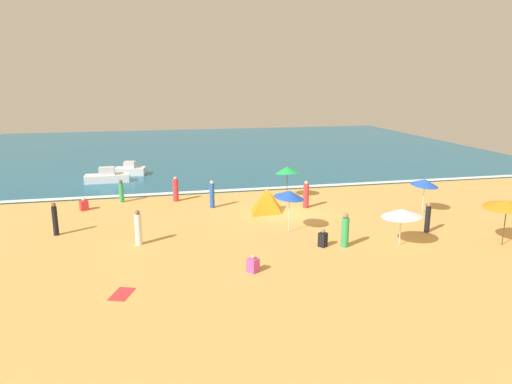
{
  "coord_description": "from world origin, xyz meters",
  "views": [
    {
      "loc": [
        -7.89,
        -26.65,
        8.08
      ],
      "look_at": [
        -1.35,
        2.53,
        0.8
      ],
      "focal_mm": 32.49,
      "sensor_mm": 36.0,
      "label": 1
    }
  ],
  "objects_px": {
    "beach_tent": "(267,200)",
    "beach_umbrella_0": "(287,170)",
    "beachgoer_6": "(345,231)",
    "beach_umbrella_4": "(507,204)",
    "beachgoer_10": "(84,205)",
    "small_boat_0": "(130,170)",
    "beachgoer_0": "(121,191)",
    "beach_umbrella_2": "(289,194)",
    "beach_umbrella_3": "(402,213)",
    "beachgoer_9": "(176,190)",
    "beachgoer_7": "(253,265)",
    "beachgoer_1": "(306,195)",
    "beachgoer_3": "(138,229)",
    "small_boat_1": "(107,177)",
    "beachgoer_5": "(428,218)",
    "beachgoer_8": "(212,195)",
    "beachgoer_4": "(323,239)",
    "beach_umbrella_1": "(425,182)",
    "beachgoer_2": "(55,219)"
  },
  "relations": [
    {
      "from": "beach_umbrella_2",
      "to": "beachgoer_10",
      "type": "height_order",
      "value": "beach_umbrella_2"
    },
    {
      "from": "beachgoer_6",
      "to": "beachgoer_9",
      "type": "xyz_separation_m",
      "value": [
        -7.69,
        10.81,
        -0.01
      ]
    },
    {
      "from": "beachgoer_6",
      "to": "beachgoer_10",
      "type": "relative_size",
      "value": 2.11
    },
    {
      "from": "beach_umbrella_4",
      "to": "beachgoer_1",
      "type": "height_order",
      "value": "beach_umbrella_4"
    },
    {
      "from": "beach_umbrella_0",
      "to": "beach_tent",
      "type": "xyz_separation_m",
      "value": [
        -2.21,
        -3.01,
        -1.26
      ]
    },
    {
      "from": "beach_umbrella_1",
      "to": "small_boat_1",
      "type": "height_order",
      "value": "beach_umbrella_1"
    },
    {
      "from": "beachgoer_10",
      "to": "small_boat_0",
      "type": "height_order",
      "value": "small_boat_0"
    },
    {
      "from": "beachgoer_6",
      "to": "beach_umbrella_4",
      "type": "bearing_deg",
      "value": -10.86
    },
    {
      "from": "beachgoer_5",
      "to": "beachgoer_10",
      "type": "height_order",
      "value": "beachgoer_5"
    },
    {
      "from": "beachgoer_3",
      "to": "beachgoer_9",
      "type": "xyz_separation_m",
      "value": [
        2.28,
        8.26,
        -0.05
      ]
    },
    {
      "from": "beachgoer_0",
      "to": "beachgoer_9",
      "type": "xyz_separation_m",
      "value": [
        3.6,
        -0.54,
        0.05
      ]
    },
    {
      "from": "beachgoer_8",
      "to": "small_boat_0",
      "type": "relative_size",
      "value": 0.65
    },
    {
      "from": "beach_umbrella_1",
      "to": "beach_tent",
      "type": "distance_m",
      "value": 9.81
    },
    {
      "from": "beachgoer_7",
      "to": "beachgoer_2",
      "type": "bearing_deg",
      "value": 142.61
    },
    {
      "from": "beachgoer_0",
      "to": "beachgoer_10",
      "type": "distance_m",
      "value": 2.74
    },
    {
      "from": "beach_umbrella_1",
      "to": "beach_umbrella_3",
      "type": "height_order",
      "value": "beach_umbrella_1"
    },
    {
      "from": "small_boat_0",
      "to": "small_boat_1",
      "type": "bearing_deg",
      "value": -122.36
    },
    {
      "from": "beachgoer_7",
      "to": "small_boat_1",
      "type": "relative_size",
      "value": 0.23
    },
    {
      "from": "beach_tent",
      "to": "beachgoer_8",
      "type": "relative_size",
      "value": 1.53
    },
    {
      "from": "beach_umbrella_3",
      "to": "beachgoer_7",
      "type": "height_order",
      "value": "beach_umbrella_3"
    },
    {
      "from": "beach_umbrella_4",
      "to": "beachgoer_5",
      "type": "relative_size",
      "value": 1.63
    },
    {
      "from": "beach_umbrella_0",
      "to": "beachgoer_7",
      "type": "xyz_separation_m",
      "value": [
        -5.04,
        -12.03,
        -1.67
      ]
    },
    {
      "from": "beach_tent",
      "to": "beach_umbrella_0",
      "type": "bearing_deg",
      "value": 53.77
    },
    {
      "from": "beach_umbrella_1",
      "to": "beachgoer_4",
      "type": "height_order",
      "value": "beach_umbrella_1"
    },
    {
      "from": "beachgoer_9",
      "to": "beachgoer_6",
      "type": "bearing_deg",
      "value": -54.56
    },
    {
      "from": "beachgoer_6",
      "to": "beach_umbrella_2",
      "type": "bearing_deg",
      "value": 125.98
    },
    {
      "from": "beach_umbrella_2",
      "to": "beach_umbrella_3",
      "type": "bearing_deg",
      "value": -34.25
    },
    {
      "from": "beach_umbrella_2",
      "to": "beachgoer_3",
      "type": "xyz_separation_m",
      "value": [
        -7.92,
        -0.28,
        -1.26
      ]
    },
    {
      "from": "beach_umbrella_3",
      "to": "beachgoer_0",
      "type": "xyz_separation_m",
      "value": [
        -14.03,
        11.78,
        -0.96
      ]
    },
    {
      "from": "beach_tent",
      "to": "beachgoer_1",
      "type": "relative_size",
      "value": 1.56
    },
    {
      "from": "beach_umbrella_2",
      "to": "beach_umbrella_3",
      "type": "distance_m",
      "value": 5.81
    },
    {
      "from": "beachgoer_0",
      "to": "small_boat_1",
      "type": "relative_size",
      "value": 0.45
    },
    {
      "from": "beachgoer_1",
      "to": "beachgoer_3",
      "type": "relative_size",
      "value": 0.99
    },
    {
      "from": "beach_tent",
      "to": "beachgoer_10",
      "type": "xyz_separation_m",
      "value": [
        -11.25,
        2.82,
        -0.41
      ]
    },
    {
      "from": "beach_umbrella_4",
      "to": "beachgoer_2",
      "type": "distance_m",
      "value": 23.11
    },
    {
      "from": "beachgoer_4",
      "to": "small_boat_0",
      "type": "distance_m",
      "value": 22.41
    },
    {
      "from": "beach_umbrella_4",
      "to": "beachgoer_0",
      "type": "height_order",
      "value": "beach_umbrella_4"
    },
    {
      "from": "beachgoer_8",
      "to": "beachgoer_10",
      "type": "bearing_deg",
      "value": 171.57
    },
    {
      "from": "beachgoer_10",
      "to": "beachgoer_7",
      "type": "bearing_deg",
      "value": -54.59
    },
    {
      "from": "beachgoer_4",
      "to": "small_boat_0",
      "type": "xyz_separation_m",
      "value": [
        -10.02,
        20.05,
        0.1
      ]
    },
    {
      "from": "beachgoer_8",
      "to": "beach_tent",
      "type": "bearing_deg",
      "value": -26.85
    },
    {
      "from": "beach_umbrella_3",
      "to": "beach_tent",
      "type": "distance_m",
      "value": 9.0
    },
    {
      "from": "beach_umbrella_3",
      "to": "beachgoer_4",
      "type": "xyz_separation_m",
      "value": [
        -3.8,
        0.68,
        -1.3
      ]
    },
    {
      "from": "small_boat_1",
      "to": "beachgoer_5",
      "type": "bearing_deg",
      "value": -42.6
    },
    {
      "from": "beach_umbrella_2",
      "to": "beachgoer_9",
      "type": "height_order",
      "value": "beach_umbrella_2"
    },
    {
      "from": "beachgoer_1",
      "to": "beachgoer_6",
      "type": "bearing_deg",
      "value": -93.37
    },
    {
      "from": "beach_umbrella_0",
      "to": "small_boat_0",
      "type": "distance_m",
      "value": 15.16
    },
    {
      "from": "beachgoer_1",
      "to": "beachgoer_6",
      "type": "height_order",
      "value": "beachgoer_1"
    },
    {
      "from": "beachgoer_10",
      "to": "small_boat_1",
      "type": "xyz_separation_m",
      "value": [
        0.78,
        7.88,
        0.17
      ]
    },
    {
      "from": "beachgoer_0",
      "to": "beachgoer_10",
      "type": "height_order",
      "value": "beachgoer_0"
    }
  ]
}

